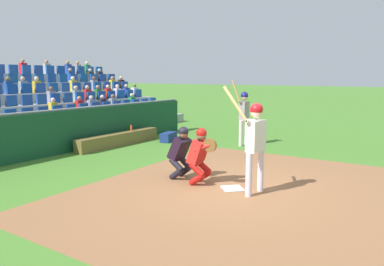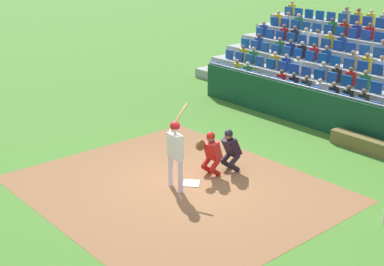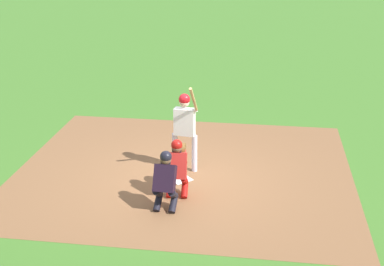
% 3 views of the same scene
% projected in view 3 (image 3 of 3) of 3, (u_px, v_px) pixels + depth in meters
% --- Properties ---
extents(ground_plane, '(160.00, 160.00, 0.00)m').
position_uv_depth(ground_plane, '(180.00, 180.00, 12.12)').
color(ground_plane, '#467B2A').
extents(infield_dirt_patch, '(7.97, 6.93, 0.01)m').
position_uv_depth(infield_dirt_patch, '(184.00, 170.00, 12.58)').
color(infield_dirt_patch, '#8D5D3B').
rests_on(infield_dirt_patch, ground_plane).
extents(home_plate_marker, '(0.62, 0.62, 0.02)m').
position_uv_depth(home_plate_marker, '(180.00, 179.00, 12.11)').
color(home_plate_marker, white).
rests_on(home_plate_marker, infield_dirt_patch).
extents(batter_at_plate, '(0.64, 0.78, 2.23)m').
position_uv_depth(batter_at_plate, '(185.00, 123.00, 12.15)').
color(batter_at_plate, silver).
rests_on(batter_at_plate, ground_plane).
extents(catcher_crouching, '(0.49, 0.74, 1.31)m').
position_uv_depth(catcher_crouching, '(177.00, 165.00, 11.12)').
color(catcher_crouching, '#B41510').
rests_on(catcher_crouching, ground_plane).
extents(home_plate_umpire, '(0.47, 0.48, 1.28)m').
position_uv_depth(home_plate_umpire, '(165.00, 179.00, 10.58)').
color(home_plate_umpire, black).
rests_on(home_plate_umpire, ground_plane).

